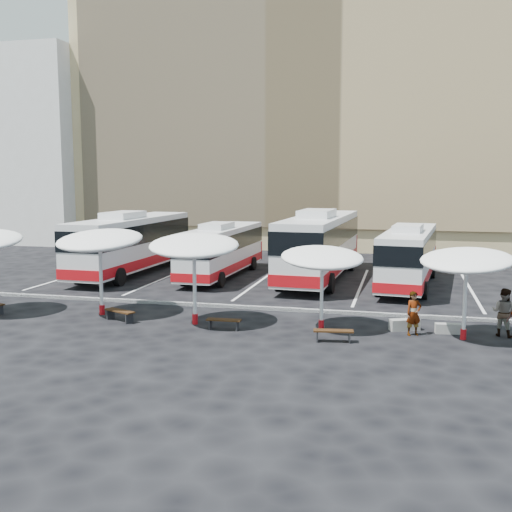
% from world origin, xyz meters
% --- Properties ---
extents(ground, '(120.00, 120.00, 0.00)m').
position_xyz_m(ground, '(0.00, 0.00, 0.00)').
color(ground, black).
rests_on(ground, ground).
extents(sandstone_building, '(42.00, 18.25, 29.60)m').
position_xyz_m(sandstone_building, '(0.00, 31.87, 12.63)').
color(sandstone_building, tan).
rests_on(sandstone_building, ground).
extents(apartment_block, '(14.00, 14.00, 18.00)m').
position_xyz_m(apartment_block, '(-28.00, 28.00, 9.00)').
color(apartment_block, silver).
rests_on(apartment_block, ground).
extents(curb_divider, '(34.00, 0.25, 0.15)m').
position_xyz_m(curb_divider, '(0.00, 0.50, 0.07)').
color(curb_divider, black).
rests_on(curb_divider, ground).
extents(bay_lines, '(24.15, 12.00, 0.01)m').
position_xyz_m(bay_lines, '(0.00, 8.00, 0.01)').
color(bay_lines, white).
rests_on(bay_lines, ground).
extents(bus_0, '(3.24, 12.88, 4.07)m').
position_xyz_m(bus_0, '(-8.67, 8.82, 2.08)').
color(bus_0, silver).
rests_on(bus_0, ground).
extents(bus_1, '(2.77, 10.91, 3.44)m').
position_xyz_m(bus_1, '(-2.71, 9.15, 1.76)').
color(bus_1, silver).
rests_on(bus_1, ground).
extents(bus_2, '(3.64, 13.67, 4.30)m').
position_xyz_m(bus_2, '(3.36, 9.73, 2.20)').
color(bus_2, silver).
rests_on(bus_2, ground).
extents(bus_3, '(3.50, 11.48, 3.59)m').
position_xyz_m(bus_3, '(8.61, 8.65, 1.83)').
color(bus_3, silver).
rests_on(bus_3, ground).
extents(sunshade_1, '(3.80, 3.85, 3.98)m').
position_xyz_m(sunshade_1, '(-4.90, -2.25, 3.38)').
color(sunshade_1, silver).
rests_on(sunshade_1, ground).
extents(sunshade_2, '(4.56, 4.59, 3.94)m').
position_xyz_m(sunshade_2, '(-0.21, -2.91, 3.34)').
color(sunshade_2, silver).
rests_on(sunshade_2, ground).
extents(sunshade_3, '(4.29, 4.32, 3.49)m').
position_xyz_m(sunshade_3, '(5.12, -2.52, 2.96)').
color(sunshade_3, silver).
rests_on(sunshade_3, ground).
extents(sunshade_4, '(4.45, 4.48, 3.60)m').
position_xyz_m(sunshade_4, '(10.62, -2.75, 3.06)').
color(sunshade_4, silver).
rests_on(sunshade_4, ground).
extents(wood_bench_1, '(1.60, 1.02, 0.48)m').
position_xyz_m(wood_bench_1, '(-3.55, -3.19, 0.37)').
color(wood_bench_1, black).
rests_on(wood_bench_1, ground).
extents(wood_bench_2, '(1.44, 0.44, 0.44)m').
position_xyz_m(wood_bench_2, '(1.25, -3.53, 0.34)').
color(wood_bench_2, black).
rests_on(wood_bench_2, ground).
extents(wood_bench_3, '(1.55, 0.62, 0.46)m').
position_xyz_m(wood_bench_3, '(5.82, -4.30, 0.35)').
color(wood_bench_3, black).
rests_on(wood_bench_3, ground).
extents(conc_bench_0, '(1.28, 0.88, 0.46)m').
position_xyz_m(conc_bench_0, '(8.43, -1.85, 0.23)').
color(conc_bench_0, gray).
rests_on(conc_bench_0, ground).
extents(conc_bench_1, '(1.10, 0.49, 0.40)m').
position_xyz_m(conc_bench_1, '(10.15, -1.95, 0.20)').
color(conc_bench_1, gray).
rests_on(conc_bench_1, ground).
extents(passenger_0, '(0.76, 0.67, 1.75)m').
position_xyz_m(passenger_0, '(8.76, -2.56, 0.88)').
color(passenger_0, black).
rests_on(passenger_0, ground).
extents(passenger_1, '(1.16, 1.08, 1.91)m').
position_xyz_m(passenger_1, '(12.18, -1.90, 0.95)').
color(passenger_1, black).
rests_on(passenger_1, ground).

